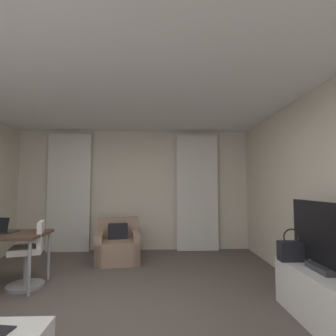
{
  "coord_description": "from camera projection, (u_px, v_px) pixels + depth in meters",
  "views": [
    {
      "loc": [
        0.54,
        -2.74,
        1.38
      ],
      "look_at": [
        0.68,
        1.25,
        1.65
      ],
      "focal_mm": 27.79,
      "sensor_mm": 36.0,
      "label": 1
    }
  ],
  "objects": [
    {
      "name": "ceiling",
      "position": [
        109.0,
        69.0,
        2.79
      ],
      "size": [
        5.12,
        6.12,
        0.06
      ],
      "primitive_type": "cube",
      "color": "white",
      "rests_on": "wall_left"
    },
    {
      "name": "laptop",
      "position": [
        2.0,
        229.0,
        3.61
      ],
      "size": [
        0.36,
        0.31,
        0.22
      ],
      "color": "#2D2D33",
      "rests_on": "desk"
    },
    {
      "name": "curtain_left_panel",
      "position": [
        69.0,
        192.0,
        5.54
      ],
      "size": [
        0.9,
        0.06,
        2.5
      ],
      "color": "silver",
      "rests_on": "ground"
    },
    {
      "name": "curtain_right_panel",
      "position": [
        197.0,
        192.0,
        5.64
      ],
      "size": [
        0.9,
        0.06,
        2.5
      ],
      "color": "silver",
      "rests_on": "ground"
    },
    {
      "name": "handbag_primary",
      "position": [
        292.0,
        250.0,
        3.0
      ],
      "size": [
        0.3,
        0.14,
        0.37
      ],
      "color": "black",
      "rests_on": "tv_console"
    },
    {
      "name": "desk_chair",
      "position": [
        30.0,
        257.0,
        3.58
      ],
      "size": [
        0.5,
        0.5,
        0.88
      ],
      "color": "gray",
      "rests_on": "ground"
    },
    {
      "name": "wall_window",
      "position": [
        134.0,
        189.0,
        5.72
      ],
      "size": [
        5.12,
        0.06,
        2.6
      ],
      "color": "beige",
      "rests_on": "ground"
    },
    {
      "name": "armchair",
      "position": [
        118.0,
        247.0,
        4.78
      ],
      "size": [
        0.87,
        0.87,
        0.76
      ],
      "color": "#997A66",
      "rests_on": "ground"
    },
    {
      "name": "tv_console",
      "position": [
        325.0,
        298.0,
        2.6
      ],
      "size": [
        0.51,
        1.12,
        0.52
      ],
      "color": "white",
      "rests_on": "ground"
    },
    {
      "name": "ground_plane",
      "position": [
        105.0,
        323.0,
        2.61
      ],
      "size": [
        12.0,
        12.0,
        0.0
      ],
      "primitive_type": "plane",
      "color": "#564C47"
    },
    {
      "name": "tv_flatscreen",
      "position": [
        323.0,
        238.0,
        2.64
      ],
      "size": [
        0.2,
        1.05,
        0.7
      ],
      "color": "#333338",
      "rests_on": "tv_console"
    }
  ]
}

